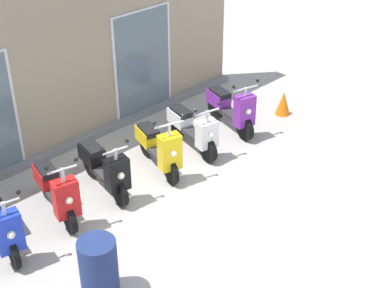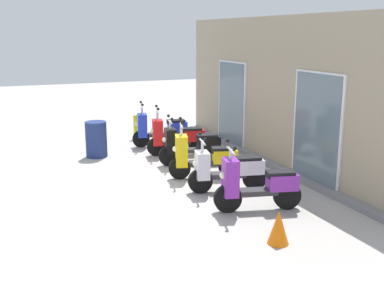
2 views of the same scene
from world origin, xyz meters
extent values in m
plane|color=#A8A39E|center=(0.00, 0.00, 0.00)|extent=(40.00, 40.00, 0.00)
cube|color=gray|center=(0.00, 3.31, 1.70)|extent=(8.73, 0.30, 3.40)
cube|color=slate|center=(0.00, 3.06, 0.06)|extent=(8.73, 0.20, 0.12)
cube|color=silver|center=(1.85, 3.14, 1.15)|extent=(1.52, 0.04, 2.30)
cube|color=slate|center=(1.85, 3.11, 1.15)|extent=(1.40, 0.02, 2.22)
cylinder|color=black|center=(-2.66, 0.82, 0.23)|extent=(0.18, 0.47, 0.46)
cube|color=#2D2D30|center=(-2.54, 1.36, 0.33)|extent=(0.39, 0.72, 0.09)
cube|color=#1E38C6|center=(-2.65, 0.86, 0.60)|extent=(0.42, 0.31, 0.62)
sphere|color=#F2EFCC|center=(-2.67, 0.73, 0.64)|extent=(0.12, 0.12, 0.12)
cylinder|color=silver|center=(-2.65, 0.86, 1.00)|extent=(0.06, 0.06, 0.23)
cylinder|color=silver|center=(-2.65, 0.86, 1.10)|extent=(0.47, 0.13, 0.04)
sphere|color=black|center=(-2.42, 0.81, 1.20)|extent=(0.07, 0.07, 0.07)
cylinder|color=black|center=(-1.62, 0.92, 0.23)|extent=(0.20, 0.47, 0.46)
cylinder|color=black|center=(-1.38, 1.95, 0.23)|extent=(0.20, 0.47, 0.46)
cube|color=#2D2D30|center=(-1.50, 1.43, 0.33)|extent=(0.40, 0.70, 0.09)
cube|color=red|center=(-1.61, 0.95, 0.60)|extent=(0.42, 0.32, 0.63)
sphere|color=#F2EFCC|center=(-1.64, 0.83, 0.64)|extent=(0.12, 0.12, 0.12)
cube|color=red|center=(-1.41, 1.85, 0.50)|extent=(0.41, 0.57, 0.28)
cube|color=black|center=(-1.41, 1.81, 0.64)|extent=(0.36, 0.53, 0.11)
cylinder|color=silver|center=(-1.61, 0.95, 1.02)|extent=(0.06, 0.06, 0.25)
cylinder|color=silver|center=(-1.61, 0.95, 1.13)|extent=(0.46, 0.14, 0.04)
sphere|color=black|center=(-1.39, 0.90, 1.23)|extent=(0.07, 0.07, 0.07)
sphere|color=black|center=(-1.84, 1.01, 1.23)|extent=(0.07, 0.07, 0.07)
cylinder|color=black|center=(-0.64, 0.90, 0.24)|extent=(0.16, 0.49, 0.48)
cylinder|color=black|center=(-0.46, 1.94, 0.24)|extent=(0.16, 0.49, 0.48)
cube|color=#2D2D30|center=(-0.55, 1.42, 0.34)|extent=(0.36, 0.69, 0.09)
cube|color=black|center=(-0.63, 0.94, 0.59)|extent=(0.41, 0.30, 0.58)
sphere|color=#F2EFCC|center=(-0.65, 0.81, 0.63)|extent=(0.12, 0.12, 0.12)
cube|color=black|center=(-0.48, 1.84, 0.51)|extent=(0.38, 0.56, 0.28)
cube|color=black|center=(-0.48, 1.80, 0.65)|extent=(0.34, 0.52, 0.11)
cylinder|color=silver|center=(-0.63, 0.94, 0.96)|extent=(0.06, 0.06, 0.21)
cylinder|color=silver|center=(-0.63, 0.94, 1.05)|extent=(0.44, 0.11, 0.04)
sphere|color=black|center=(-0.41, 0.90, 1.15)|extent=(0.07, 0.07, 0.07)
sphere|color=black|center=(-0.85, 0.98, 1.15)|extent=(0.07, 0.07, 0.07)
cylinder|color=black|center=(0.41, 0.77, 0.23)|extent=(0.22, 0.47, 0.46)
cylinder|color=black|center=(0.72, 1.79, 0.23)|extent=(0.22, 0.47, 0.46)
cube|color=#2D2D30|center=(0.57, 1.28, 0.33)|extent=(0.44, 0.71, 0.09)
cube|color=yellow|center=(0.43, 0.81, 0.62)|extent=(0.43, 0.34, 0.65)
sphere|color=#F2EFCC|center=(0.39, 0.68, 0.66)|extent=(0.12, 0.12, 0.12)
cube|color=yellow|center=(0.69, 1.69, 0.48)|extent=(0.44, 0.58, 0.28)
cube|color=black|center=(0.68, 1.66, 0.62)|extent=(0.39, 0.53, 0.11)
cylinder|color=silver|center=(0.43, 0.81, 1.05)|extent=(0.06, 0.06, 0.25)
cylinder|color=silver|center=(0.43, 0.81, 1.16)|extent=(0.53, 0.19, 0.04)
sphere|color=black|center=(0.68, 0.73, 1.26)|extent=(0.07, 0.07, 0.07)
sphere|color=black|center=(0.17, 0.88, 1.26)|extent=(0.07, 0.07, 0.07)
cylinder|color=black|center=(1.40, 0.82, 0.24)|extent=(0.21, 0.49, 0.47)
cylinder|color=black|center=(1.64, 1.89, 0.24)|extent=(0.21, 0.49, 0.47)
cube|color=#2D2D30|center=(1.52, 1.35, 0.34)|extent=(0.40, 0.72, 0.09)
cube|color=white|center=(1.41, 0.86, 0.56)|extent=(0.42, 0.32, 0.52)
sphere|color=#F2EFCC|center=(1.38, 0.73, 0.60)|extent=(0.12, 0.12, 0.12)
cube|color=white|center=(1.61, 1.79, 0.48)|extent=(0.40, 0.57, 0.28)
cube|color=black|center=(1.61, 1.75, 0.62)|extent=(0.36, 0.52, 0.11)
cylinder|color=silver|center=(1.41, 0.86, 0.92)|extent=(0.06, 0.06, 0.24)
cylinder|color=silver|center=(1.41, 0.86, 1.02)|extent=(0.51, 0.14, 0.04)
sphere|color=black|center=(1.66, 0.80, 1.12)|extent=(0.07, 0.07, 0.07)
sphere|color=black|center=(1.16, 0.91, 1.12)|extent=(0.07, 0.07, 0.07)
cylinder|color=black|center=(2.51, 0.86, 0.24)|extent=(0.22, 0.50, 0.49)
cylinder|color=black|center=(2.77, 1.89, 0.24)|extent=(0.22, 0.50, 0.49)
cube|color=#2D2D30|center=(2.64, 1.37, 0.34)|extent=(0.42, 0.70, 0.09)
cube|color=purple|center=(2.52, 0.89, 0.62)|extent=(0.43, 0.33, 0.64)
sphere|color=#F2EFCC|center=(2.49, 0.77, 0.66)|extent=(0.12, 0.12, 0.12)
cube|color=purple|center=(2.75, 1.79, 0.51)|extent=(0.42, 0.58, 0.28)
cube|color=black|center=(2.74, 1.75, 0.65)|extent=(0.37, 0.53, 0.11)
cylinder|color=silver|center=(2.52, 0.89, 1.02)|extent=(0.06, 0.06, 0.20)
cylinder|color=silver|center=(2.52, 0.89, 1.10)|extent=(0.55, 0.17, 0.04)
sphere|color=black|center=(2.79, 0.83, 1.20)|extent=(0.07, 0.07, 0.07)
sphere|color=black|center=(2.25, 0.96, 1.20)|extent=(0.07, 0.07, 0.07)
cylinder|color=navy|center=(-2.10, -0.49, 0.45)|extent=(0.53, 0.53, 0.89)
cone|color=orange|center=(3.92, 0.98, 0.26)|extent=(0.32, 0.32, 0.52)
camera|label=1|loc=(-5.30, -5.45, 5.81)|focal=53.76mm
camera|label=2|loc=(9.39, -2.64, 3.03)|focal=44.14mm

